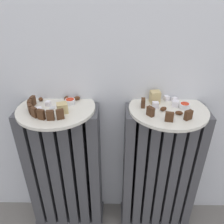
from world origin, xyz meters
TOP-DOWN VIEW (x-y plane):
  - radiator_left at (-0.22, 0.28)m, footprint 0.34×0.13m
  - radiator_right at (0.22, 0.28)m, footprint 0.34×0.13m
  - plate_left at (-0.22, 0.28)m, footprint 0.31×0.31m
  - plate_right at (0.22, 0.28)m, footprint 0.31×0.31m
  - dark_cake_slice_left_0 at (-0.32, 0.30)m, footprint 0.02×0.03m
  - dark_cake_slice_left_1 at (-0.32, 0.26)m, footprint 0.02×0.03m
  - dark_cake_slice_left_2 at (-0.30, 0.23)m, footprint 0.03×0.03m
  - dark_cake_slice_left_3 at (-0.28, 0.20)m, footprint 0.03×0.03m
  - dark_cake_slice_left_4 at (-0.25, 0.19)m, footprint 0.03×0.02m
  - dark_cake_slice_left_5 at (-0.22, 0.18)m, footprint 0.03×0.01m
  - dark_cake_slice_left_6 at (-0.18, 0.19)m, footprint 0.03×0.02m
  - marble_cake_slice_left_0 at (-0.19, 0.24)m, footprint 0.05×0.05m
  - turkish_delight_left_0 at (-0.26, 0.29)m, footprint 0.02×0.02m
  - turkish_delight_left_1 at (-0.27, 0.23)m, footprint 0.03×0.03m
  - medjool_date_left_0 at (-0.19, 0.34)m, footprint 0.02×0.03m
  - medjool_date_left_1 at (-0.15, 0.34)m, footprint 0.03×0.02m
  - medjool_date_left_2 at (-0.22, 0.21)m, footprint 0.02×0.03m
  - medjool_date_left_3 at (-0.30, 0.33)m, footprint 0.03×0.03m
  - jam_bowl_left at (-0.17, 0.31)m, footprint 0.04×0.04m
  - dark_cake_slice_right_0 at (0.12, 0.29)m, footprint 0.02×0.03m
  - dark_cake_slice_right_1 at (0.14, 0.22)m, footprint 0.03×0.03m
  - dark_cake_slice_right_2 at (0.20, 0.18)m, footprint 0.03×0.02m
  - dark_cake_slice_right_3 at (0.27, 0.20)m, footprint 0.03×0.03m
  - marble_cake_slice_right_0 at (0.17, 0.33)m, footprint 0.04×0.04m
  - turkish_delight_right_0 at (0.17, 0.28)m, footprint 0.02×0.02m
  - turkish_delight_right_1 at (0.23, 0.35)m, footprint 0.03×0.03m
  - turkish_delight_right_2 at (0.25, 0.30)m, footprint 0.03×0.03m
  - turkish_delight_right_3 at (0.26, 0.34)m, footprint 0.03×0.03m
  - medjool_date_right_0 at (0.20, 0.26)m, footprint 0.03×0.03m
  - medjool_date_right_1 at (0.25, 0.23)m, footprint 0.03×0.02m
  - jam_bowl_right at (0.28, 0.28)m, footprint 0.04×0.04m
  - fork at (-0.23, 0.24)m, footprint 0.03×0.11m

SIDE VIEW (x-z plane):
  - radiator_right at x=0.22m, z-range 0.00..0.65m
  - radiator_left at x=-0.22m, z-range 0.00..0.65m
  - plate_left at x=-0.22m, z-range 0.66..0.67m
  - plate_right at x=0.22m, z-range 0.66..0.67m
  - fork at x=-0.23m, z-range 0.67..0.67m
  - medjool_date_right_1 at x=0.25m, z-range 0.67..0.68m
  - medjool_date_left_2 at x=-0.22m, z-range 0.67..0.69m
  - medjool_date_left_3 at x=-0.30m, z-range 0.67..0.69m
  - medjool_date_right_0 at x=0.20m, z-range 0.67..0.69m
  - medjool_date_left_1 at x=-0.15m, z-range 0.67..0.69m
  - medjool_date_left_0 at x=-0.19m, z-range 0.67..0.69m
  - turkish_delight_left_0 at x=-0.26m, z-range 0.67..0.69m
  - turkish_delight_right_3 at x=0.26m, z-range 0.67..0.69m
  - turkish_delight_right_1 at x=0.23m, z-range 0.67..0.69m
  - turkish_delight_left_1 at x=-0.27m, z-range 0.67..0.69m
  - jam_bowl_left at x=-0.17m, z-range 0.67..0.69m
  - turkish_delight_right_0 at x=0.17m, z-range 0.67..0.69m
  - jam_bowl_right at x=0.28m, z-range 0.67..0.69m
  - turkish_delight_right_2 at x=0.25m, z-range 0.67..0.69m
  - dark_cake_slice_right_0 at x=0.12m, z-range 0.67..0.70m
  - dark_cake_slice_right_1 at x=0.14m, z-range 0.67..0.70m
  - dark_cake_slice_right_2 at x=0.20m, z-range 0.67..0.70m
  - dark_cake_slice_right_3 at x=0.27m, z-range 0.67..0.70m
  - dark_cake_slice_left_0 at x=-0.32m, z-range 0.67..0.71m
  - dark_cake_slice_left_1 at x=-0.32m, z-range 0.67..0.71m
  - dark_cake_slice_left_2 at x=-0.30m, z-range 0.67..0.71m
  - dark_cake_slice_left_3 at x=-0.28m, z-range 0.67..0.71m
  - dark_cake_slice_left_4 at x=-0.25m, z-range 0.67..0.71m
  - dark_cake_slice_left_5 at x=-0.22m, z-range 0.67..0.71m
  - dark_cake_slice_left_6 at x=-0.18m, z-range 0.67..0.71m
  - marble_cake_slice_left_0 at x=-0.19m, z-range 0.67..0.71m
  - marble_cake_slice_right_0 at x=0.17m, z-range 0.67..0.72m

